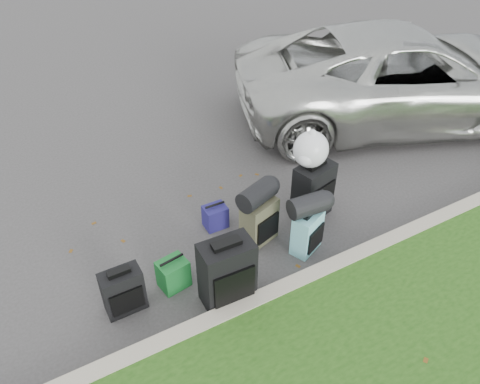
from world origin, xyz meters
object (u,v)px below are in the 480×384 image
suitcase_large_black_right (313,191)px  suitcase_olive (259,221)px  suitcase_teal (307,232)px  suv (404,75)px  suitcase_small_black (123,291)px  suitcase_large_black_left (227,273)px  tote_green (173,274)px  tote_navy (215,217)px

suitcase_large_black_right → suitcase_olive: bearing=171.9°
suitcase_olive → suitcase_teal: bearing=-63.0°
suitcase_large_black_right → suv: bearing=13.1°
suv → suitcase_small_black: bearing=129.1°
suitcase_olive → suitcase_large_black_right: 0.85m
suv → suitcase_olive: size_ratio=9.56×
suitcase_large_black_left → tote_green: size_ratio=2.24×
suitcase_teal → tote_green: 1.61m
tote_navy → suitcase_teal: bearing=-49.4°
suitcase_large_black_right → suitcase_large_black_left: bearing=-169.5°
suitcase_small_black → suitcase_olive: suitcase_olive is taller
suitcase_teal → tote_green: (-1.59, 0.24, -0.09)m
tote_green → suitcase_olive: bearing=-0.7°
suitcase_small_black → tote_navy: suitcase_small_black is taller
suitcase_small_black → suitcase_large_black_left: (0.99, -0.41, 0.13)m
suitcase_teal → tote_green: suitcase_teal is taller
suitcase_small_black → tote_green: 0.57m
suitcase_olive → suitcase_large_black_right: size_ratio=0.77×
suitcase_teal → suitcase_large_black_right: bearing=25.4°
suitcase_olive → tote_green: size_ratio=1.67×
suitcase_teal → suitcase_olive: bearing=110.0°
suitcase_large_black_left → suitcase_olive: (0.77, 0.63, -0.10)m
suv → tote_green: suv is taller
suitcase_teal → tote_navy: (-0.75, 0.90, -0.12)m
suitcase_olive → suitcase_teal: 0.58m
suitcase_large_black_left → suitcase_olive: bearing=41.5°
suitcase_olive → suitcase_teal: suitcase_olive is taller
suv → suitcase_small_black: 5.74m
suv → suitcase_large_black_right: size_ratio=7.36×
suitcase_small_black → suitcase_teal: size_ratio=0.97×
suitcase_teal → tote_green: size_ratio=1.53×
suv → suitcase_large_black_left: suv is taller
suitcase_teal → tote_green: bearing=148.0°
tote_green → tote_navy: bearing=28.6°
suitcase_large_black_left → suitcase_large_black_right: (1.60, 0.71, -0.01)m
suv → suitcase_large_black_right: suv is taller
suitcase_small_black → tote_green: size_ratio=1.48×
suitcase_olive → suitcase_large_black_right: (0.84, 0.08, 0.09)m
suitcase_large_black_left → suitcase_large_black_right: suitcase_large_black_left is taller
suitcase_large_black_left → suitcase_large_black_right: size_ratio=1.03×
suitcase_teal → tote_navy: bearing=106.7°
suv → suitcase_teal: suv is taller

